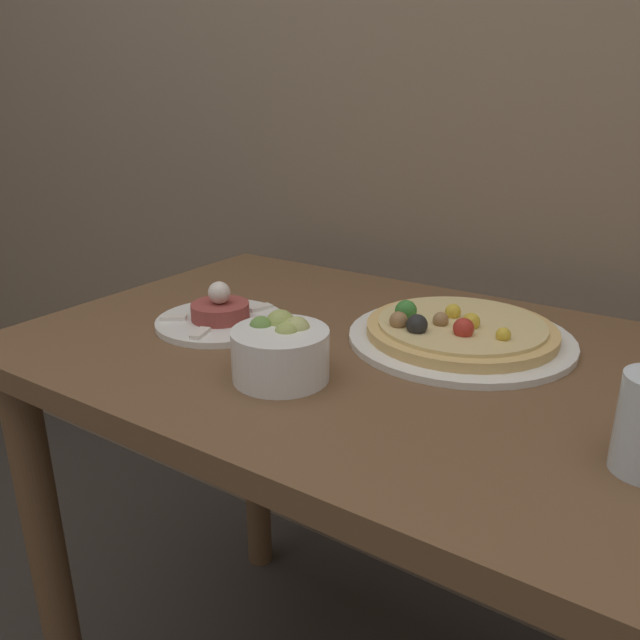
{
  "coord_description": "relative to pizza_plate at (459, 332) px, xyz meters",
  "views": [
    {
      "loc": [
        0.36,
        -0.39,
        1.13
      ],
      "look_at": [
        -0.1,
        0.3,
        0.82
      ],
      "focal_mm": 35.0,
      "sensor_mm": 36.0,
      "label": 1
    }
  ],
  "objects": [
    {
      "name": "pizza_plate",
      "position": [
        0.0,
        0.0,
        0.0
      ],
      "size": [
        0.33,
        0.33,
        0.06
      ],
      "color": "white",
      "rests_on": "dining_table"
    },
    {
      "name": "tartare_plate",
      "position": [
        -0.34,
        -0.14,
        -0.0
      ],
      "size": [
        0.2,
        0.2,
        0.07
      ],
      "color": "white",
      "rests_on": "dining_table"
    },
    {
      "name": "dining_table",
      "position": [
        -0.06,
        -0.09,
        -0.15
      ],
      "size": [
        1.09,
        0.67,
        0.78
      ],
      "color": "brown",
      "rests_on": "ground_plane"
    },
    {
      "name": "small_bowl",
      "position": [
        -0.14,
        -0.24,
        0.02
      ],
      "size": [
        0.12,
        0.12,
        0.08
      ],
      "color": "white",
      "rests_on": "dining_table"
    }
  ]
}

